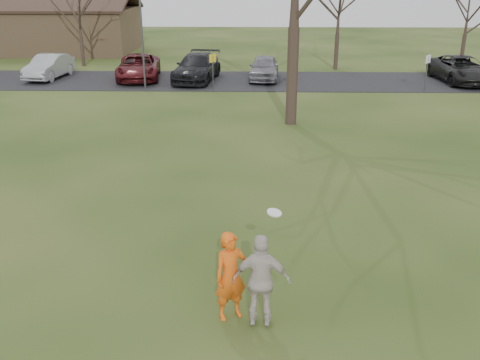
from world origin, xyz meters
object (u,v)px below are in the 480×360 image
object	(u,v)px
car_1	(49,67)
building	(14,28)
car_2	(139,67)
car_4	(264,68)
car_3	(197,67)
car_6	(461,69)
lamp_post	(141,18)
catching_play	(262,281)
player_defender	(231,276)

from	to	relation	value
car_1	building	distance (m)	14.62
car_2	car_4	distance (m)	7.88
car_2	car_3	size ratio (longest dim) A/B	0.98
car_6	lamp_post	world-z (taller)	lamp_post
car_3	catching_play	distance (m)	25.18
catching_play	player_defender	bearing A→B (deg)	154.75
player_defender	car_2	world-z (taller)	player_defender
car_3	car_2	bearing A→B (deg)	-178.02
player_defender	building	bearing A→B (deg)	90.55
car_1	car_3	distance (m)	9.42
car_1	car_4	size ratio (longest dim) A/B	1.03
player_defender	car_1	size ratio (longest dim) A/B	0.41
car_2	lamp_post	bearing A→B (deg)	-79.11
car_1	catching_play	xyz separation A→B (m)	(13.13, -25.36, 0.22)
car_2	car_3	world-z (taller)	car_3
car_6	building	bearing A→B (deg)	154.54
car_6	car_4	bearing A→B (deg)	173.85
car_3	car_6	world-z (taller)	car_3
car_3	car_4	xyz separation A→B (m)	(4.18, 0.41, -0.07)
car_2	car_4	xyz separation A→B (m)	(7.88, 0.05, -0.02)
car_1	building	xyz separation A→B (m)	(-7.38, 12.57, 1.15)
lamp_post	building	bearing A→B (deg)	132.09
car_1	catching_play	size ratio (longest dim) A/B	1.86
car_3	lamp_post	world-z (taller)	lamp_post
catching_play	car_4	bearing A→B (deg)	88.98
lamp_post	car_4	bearing A→B (deg)	22.44
car_2	catching_play	bearing A→B (deg)	-80.75
building	catching_play	bearing A→B (deg)	-61.60
car_2	lamp_post	size ratio (longest dim) A/B	0.87
car_1	building	size ratio (longest dim) A/B	0.22
car_3	car_4	distance (m)	4.20
car_4	catching_play	distance (m)	25.31
car_1	car_2	xyz separation A→B (m)	(5.70, -0.11, 0.02)
car_1	building	bearing A→B (deg)	127.14
player_defender	lamp_post	xyz separation A→B (m)	(-5.92, 22.15, 3.06)
player_defender	car_6	bearing A→B (deg)	34.61
catching_play	building	bearing A→B (deg)	118.40
catching_play	car_3	bearing A→B (deg)	98.51
car_2	building	xyz separation A→B (m)	(-13.08, 12.68, 1.14)
car_2	lamp_post	xyz separation A→B (m)	(0.92, -2.82, 3.17)
catching_play	lamp_post	xyz separation A→B (m)	(-6.51, 22.43, 2.97)
player_defender	car_2	distance (m)	25.89
car_2	car_3	distance (m)	3.72
building	car_4	bearing A→B (deg)	-31.06
car_4	car_2	bearing A→B (deg)	-175.89
car_1	car_6	world-z (taller)	car_6
car_6	lamp_post	xyz separation A→B (m)	(-18.99, -2.37, 3.16)
car_2	car_3	bearing A→B (deg)	-12.59
car_4	car_6	distance (m)	12.04
catching_play	lamp_post	size ratio (longest dim) A/B	0.38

